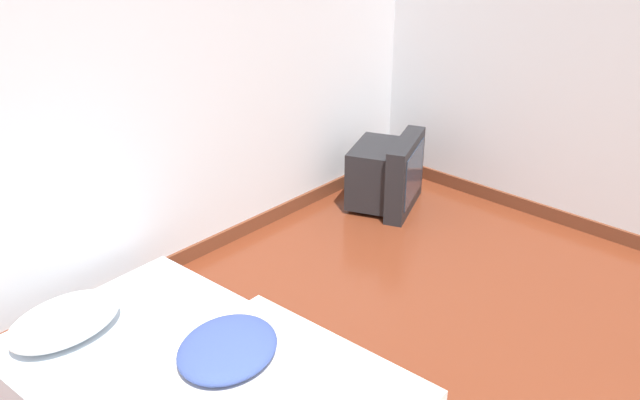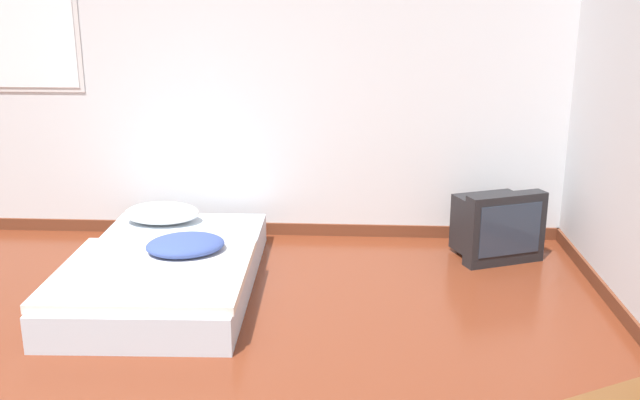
# 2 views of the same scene
# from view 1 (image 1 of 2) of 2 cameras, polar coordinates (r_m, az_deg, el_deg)

# --- Properties ---
(mattress_bed) EXTENTS (1.11, 1.80, 0.35)m
(mattress_bed) POSITION_cam_1_polar(r_m,az_deg,el_deg) (3.05, -9.65, -14.89)
(mattress_bed) COLOR silver
(mattress_bed) RESTS_ON ground_plane
(crt_tv) EXTENTS (0.62, 0.56, 0.48)m
(crt_tv) POSITION_cam_1_polar(r_m,az_deg,el_deg) (4.68, 5.39, 2.11)
(crt_tv) COLOR black
(crt_tv) RESTS_ON ground_plane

